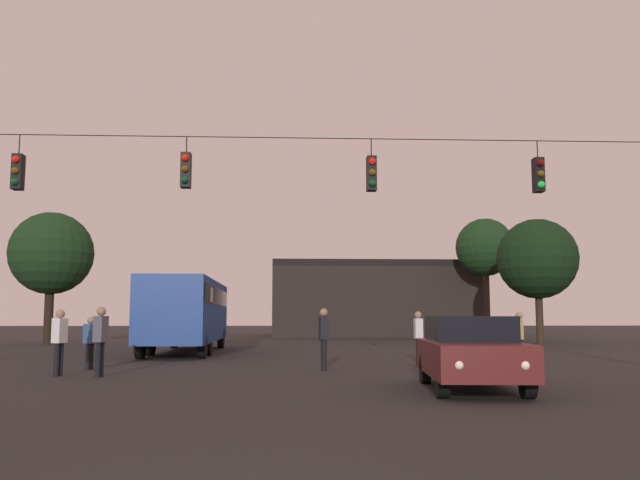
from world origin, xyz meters
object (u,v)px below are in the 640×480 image
at_px(pedestrian_crossing_left, 59,338).
at_px(pedestrian_near_bus, 100,337).
at_px(pedestrian_trailing, 520,336).
at_px(car_near_right, 470,351).
at_px(pedestrian_crossing_right, 324,335).
at_px(city_bus, 188,308).
at_px(pedestrian_far_side, 418,335).
at_px(tree_left_silhouette, 51,254).
at_px(pedestrian_crossing_center, 90,340).
at_px(tree_behind_building, 537,259).
at_px(tree_right_far, 485,248).

height_order(pedestrian_crossing_left, pedestrian_near_bus, pedestrian_near_bus).
bearing_deg(pedestrian_trailing, car_near_right, -116.68).
distance_m(pedestrian_crossing_right, pedestrian_trailing, 6.31).
relative_size(city_bus, pedestrian_crossing_left, 6.51).
height_order(car_near_right, pedestrian_trailing, pedestrian_trailing).
bearing_deg(pedestrian_crossing_left, pedestrian_far_side, 19.09).
bearing_deg(pedestrian_far_side, pedestrian_crossing_left, -160.91).
relative_size(pedestrian_near_bus, tree_left_silhouette, 0.24).
distance_m(pedestrian_crossing_center, pedestrian_near_bus, 2.72).
xyz_separation_m(pedestrian_crossing_center, tree_behind_building, (19.89, 17.67, 3.94)).
xyz_separation_m(pedestrian_near_bus, pedestrian_trailing, (11.90, 3.28, -0.07)).
xyz_separation_m(pedestrian_trailing, pedestrian_far_side, (-3.06, 0.50, 0.02)).
distance_m(city_bus, pedestrian_crossing_right, 11.14).
height_order(pedestrian_crossing_center, pedestrian_far_side, pedestrian_far_side).
height_order(pedestrian_crossing_center, pedestrian_trailing, pedestrian_trailing).
bearing_deg(tree_left_silhouette, pedestrian_crossing_center, -67.41).
distance_m(city_bus, pedestrian_trailing, 14.19).
relative_size(pedestrian_crossing_right, pedestrian_near_bus, 0.99).
distance_m(city_bus, car_near_right, 17.10).
height_order(car_near_right, pedestrian_crossing_center, car_near_right).
relative_size(pedestrian_crossing_left, pedestrian_crossing_right, 0.97).
relative_size(city_bus, car_near_right, 2.48).
bearing_deg(pedestrian_near_bus, pedestrian_trailing, 15.42).
height_order(pedestrian_trailing, tree_behind_building, tree_behind_building).
height_order(pedestrian_crossing_left, pedestrian_trailing, pedestrian_crossing_left).
xyz_separation_m(city_bus, tree_right_far, (17.84, 16.68, 4.37)).
height_order(pedestrian_near_bus, tree_left_silhouette, tree_left_silhouette).
bearing_deg(pedestrian_near_bus, tree_right_far, 57.12).
relative_size(pedestrian_crossing_left, tree_left_silhouette, 0.23).
height_order(pedestrian_near_bus, pedestrian_far_side, pedestrian_near_bus).
distance_m(pedestrian_crossing_center, tree_behind_building, 26.89).
xyz_separation_m(pedestrian_crossing_right, pedestrian_trailing, (6.15, 1.43, -0.06)).
height_order(pedestrian_trailing, tree_left_silhouette, tree_left_silhouette).
distance_m(pedestrian_crossing_left, pedestrian_crossing_right, 7.05).
distance_m(car_near_right, pedestrian_crossing_center, 11.23).
height_order(city_bus, pedestrian_crossing_left, city_bus).
xyz_separation_m(pedestrian_crossing_center, pedestrian_crossing_right, (6.74, -0.69, 0.15)).
bearing_deg(pedestrian_crossing_right, pedestrian_crossing_left, -167.54).
height_order(pedestrian_crossing_center, pedestrian_near_bus, pedestrian_near_bus).
xyz_separation_m(city_bus, pedestrian_crossing_right, (5.31, -9.76, -0.87)).
height_order(car_near_right, pedestrian_near_bus, pedestrian_near_bus).
xyz_separation_m(car_near_right, tree_left_silhouette, (-17.01, 23.95, 4.20)).
bearing_deg(pedestrian_crossing_right, tree_left_silhouette, 127.29).
height_order(pedestrian_crossing_left, tree_left_silhouette, tree_left_silhouette).
xyz_separation_m(pedestrian_far_side, tree_behind_building, (10.07, 16.42, 3.83)).
height_order(car_near_right, tree_left_silhouette, tree_left_silhouette).
distance_m(pedestrian_crossing_right, tree_left_silhouette, 23.83).
bearing_deg(city_bus, tree_left_silhouette, 134.98).
bearing_deg(pedestrian_crossing_right, tree_right_far, 64.64).
distance_m(car_near_right, tree_behind_building, 26.10).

